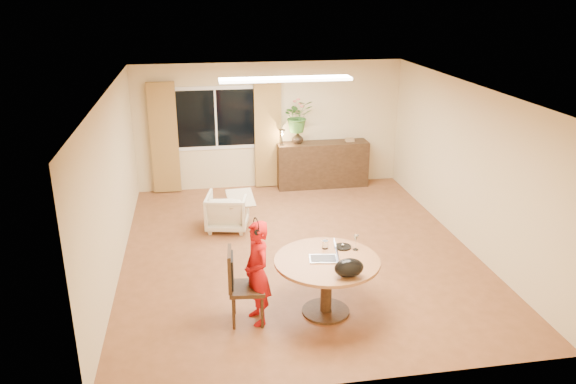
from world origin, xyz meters
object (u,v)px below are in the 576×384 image
object	(u,v)px
armchair	(227,211)
sideboard	(322,164)
dining_table	(327,271)
child	(257,273)
dining_chair	(247,286)

from	to	relation	value
armchair	sideboard	world-z (taller)	sideboard
dining_table	armchair	world-z (taller)	dining_table
child	dining_table	bearing A→B (deg)	78.31
sideboard	dining_table	bearing A→B (deg)	-102.26
dining_chair	sideboard	size ratio (longest dim) A/B	0.52
dining_chair	sideboard	world-z (taller)	dining_chair
dining_chair	child	xyz separation A→B (m)	(0.13, -0.01, 0.18)
child	sideboard	size ratio (longest dim) A/B	0.71
armchair	sideboard	size ratio (longest dim) A/B	0.37
dining_table	armchair	bearing A→B (deg)	110.22
dining_table	dining_chair	xyz separation A→B (m)	(-1.02, -0.03, -0.11)
dining_chair	sideboard	bearing A→B (deg)	72.10
dining_table	child	xyz separation A→B (m)	(-0.89, -0.04, 0.07)
dining_table	sideboard	world-z (taller)	sideboard
child	armchair	bearing A→B (deg)	169.28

